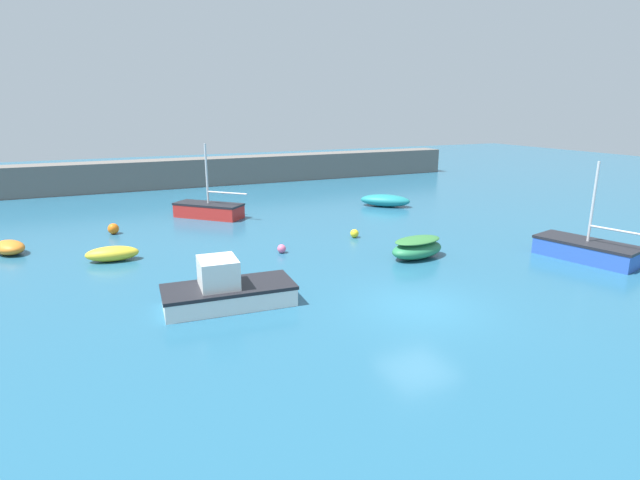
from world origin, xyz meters
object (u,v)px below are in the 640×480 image
Objects in this scene: fishing_dinghy_green at (9,247)px; mooring_buoy_pink at (282,249)px; sailboat_short_mast at (209,210)px; mooring_buoy_orange at (113,229)px; dinghy_near_pier at (112,254)px; rowboat_with_red_cover at (417,248)px; cabin_cruiser_white at (226,290)px; mooring_buoy_yellow at (354,233)px; rowboat_white_midwater at (385,200)px; sailboat_twin_hulled at (587,250)px.

mooring_buoy_pink is at bearing 37.31° from fishing_dinghy_green.
mooring_buoy_orange is at bearing 64.65° from sailboat_short_mast.
dinghy_near_pier is 0.52× the size of sailboat_short_mast.
sailboat_short_mast reaches higher than rowboat_with_red_cover.
dinghy_near_pier is at bearing 118.86° from cabin_cruiser_white.
mooring_buoy_orange is at bearing 151.99° from mooring_buoy_yellow.
rowboat_white_midwater reaches higher than mooring_buoy_orange.
sailboat_short_mast is 9.34m from mooring_buoy_pink.
cabin_cruiser_white is 10.37× the size of mooring_buoy_yellow.
dinghy_near_pier is 18.77m from rowboat_white_midwater.
dinghy_near_pier reaches higher than mooring_buoy_yellow.
mooring_buoy_orange is at bearing 134.25° from mooring_buoy_pink.
rowboat_white_midwater is at bearing 1.59° from mooring_buoy_orange.
cabin_cruiser_white is 14.71m from sailboat_short_mast.
mooring_buoy_orange is at bearing 39.80° from sailboat_twin_hulled.
rowboat_with_red_cover is at bearing 106.61° from rowboat_white_midwater.
rowboat_with_red_cover is at bearing 163.44° from sailboat_short_mast.
mooring_buoy_pink is (11.70, -5.17, -0.12)m from fishing_dinghy_green.
sailboat_short_mast is 10.22× the size of mooring_buoy_yellow.
fishing_dinghy_green is 4.88× the size of mooring_buoy_yellow.
mooring_buoy_pink is (-10.52, -7.72, -0.21)m from rowboat_white_midwater.
cabin_cruiser_white is 16.23m from sailboat_twin_hulled.
rowboat_white_midwater is at bearing 67.72° from fishing_dinghy_green.
cabin_cruiser_white is 2.13× the size of fishing_dinghy_green.
sailboat_twin_hulled is 7.62m from rowboat_with_red_cover.
mooring_buoy_pink is (7.35, -1.99, -0.13)m from dinghy_near_pier.
cabin_cruiser_white is at bearing -143.31° from mooring_buoy_yellow.
mooring_buoy_orange is (0.30, 5.24, -0.04)m from dinghy_near_pier.
dinghy_near_pier reaches higher than mooring_buoy_orange.
rowboat_with_red_cover reaches higher than fishing_dinghy_green.
fishing_dinghy_green is (-10.30, -4.06, -0.16)m from sailboat_short_mast.
sailboat_twin_hulled is 1.65× the size of rowboat_with_red_cover.
mooring_buoy_pink is at bearing 143.76° from sailboat_short_mast.
sailboat_short_mast reaches higher than fishing_dinghy_green.
mooring_buoy_pink is at bearing -45.75° from mooring_buoy_orange.
sailboat_short_mast reaches higher than sailboat_twin_hulled.
mooring_buoy_yellow is (8.50, 6.33, -0.34)m from cabin_cruiser_white.
sailboat_twin_hulled is 11.92× the size of mooring_buoy_pink.
dinghy_near_pier is 13.79m from rowboat_with_red_cover.
sailboat_short_mast is 11.08× the size of mooring_buoy_pink.
fishing_dinghy_green is (-23.87, 11.92, -0.13)m from sailboat_twin_hulled.
sailboat_short_mast reaches higher than dinghy_near_pier.
sailboat_short_mast is 10.06m from mooring_buoy_yellow.
rowboat_with_red_cover is 4.51m from mooring_buoy_yellow.
dinghy_near_pier is 5.31× the size of mooring_buoy_yellow.
sailboat_short_mast is 6.00m from mooring_buoy_orange.
rowboat_with_red_cover is 5.07× the size of mooring_buoy_orange.
sailboat_short_mast reaches higher than mooring_buoy_orange.
cabin_cruiser_white is at bearing 7.68° from fishing_dinghy_green.
dinghy_near_pier is at bearing -93.31° from mooring_buoy_orange.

